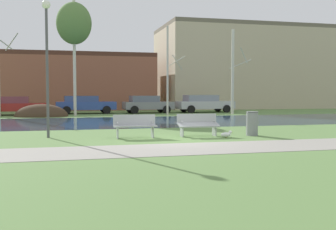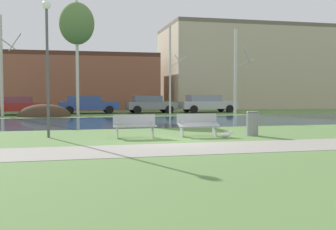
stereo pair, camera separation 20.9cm
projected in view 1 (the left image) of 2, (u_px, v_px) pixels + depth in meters
The scene contains 18 objects.
ground_plane at pixel (132, 121), 24.01m from camera, with size 120.00×120.00×0.00m, color #5B7F42.
paved_path_strip at pixel (192, 148), 12.27m from camera, with size 60.00×2.55×0.01m, color gray.
river_band at pixel (133, 122), 23.46m from camera, with size 80.00×8.95×0.01m, color #284256.
soil_mound at pixel (41, 117), 28.30m from camera, with size 3.67×2.40×1.75m, color #423021.
bench_left at pixel (135, 125), 15.08m from camera, with size 1.62×0.62×0.87m.
bench_right at pixel (198, 124), 15.68m from camera, with size 1.62×0.62×0.87m.
trash_bin at pixel (252, 123), 15.94m from camera, with size 0.49×0.49×0.95m.
seagull at pixel (226, 134), 15.15m from camera, with size 0.48×0.18×0.27m.
streetlamp at pixel (47, 46), 15.01m from camera, with size 0.32×0.32×5.13m.
birch_left at pixel (74, 24), 28.87m from camera, with size 2.51×2.51×8.52m.
birch_center_left at pixel (168, 70), 29.59m from camera, with size 1.36×2.37×6.55m.
birch_center at pixel (233, 71), 31.15m from camera, with size 1.57×2.63×6.54m.
parked_van_nearest_red at pixel (14, 105), 30.08m from camera, with size 4.70×2.19×1.39m.
parked_sedan_second_blue at pixel (85, 104), 32.06m from camera, with size 4.71×2.10×1.42m.
parked_hatch_third_grey at pixel (147, 104), 33.01m from camera, with size 4.09×2.24×1.42m.
parked_wagon_fourth_silver at pixel (204, 103), 34.12m from camera, with size 4.86×2.24×1.47m.
building_brick_low at pixel (66, 82), 40.49m from camera, with size 16.91×8.62×5.44m.
building_beige_block at pixel (242, 68), 44.36m from camera, with size 17.72×9.64×8.71m.
Camera 1 is at (-3.65, -13.77, 1.72)m, focal length 43.12 mm.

